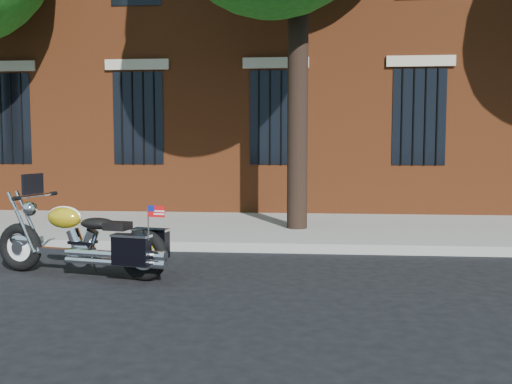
{
  "coord_description": "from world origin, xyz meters",
  "views": [
    {
      "loc": [
        0.66,
        -7.18,
        1.66
      ],
      "look_at": [
        -0.05,
        0.8,
        0.97
      ],
      "focal_mm": 40.0,
      "sensor_mm": 36.0,
      "label": 1
    }
  ],
  "objects": [
    {
      "name": "ground",
      "position": [
        0.0,
        0.0,
        0.0
      ],
      "size": [
        120.0,
        120.0,
        0.0
      ],
      "primitive_type": "plane",
      "color": "black",
      "rests_on": "ground"
    },
    {
      "name": "sidewalk",
      "position": [
        0.0,
        3.26,
        0.07
      ],
      "size": [
        40.0,
        3.6,
        0.15
      ],
      "primitive_type": "cube",
      "color": "gray",
      "rests_on": "ground"
    },
    {
      "name": "motorcycle",
      "position": [
        -2.03,
        -0.42,
        0.43
      ],
      "size": [
        2.41,
        1.04,
        1.27
      ],
      "rotation": [
        0.0,
        0.0,
        -0.21
      ],
      "color": "black",
      "rests_on": "ground"
    },
    {
      "name": "curb",
      "position": [
        0.0,
        1.38,
        0.07
      ],
      "size": [
        40.0,
        0.16,
        0.15
      ],
      "primitive_type": "cube",
      "color": "gray",
      "rests_on": "ground"
    }
  ]
}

